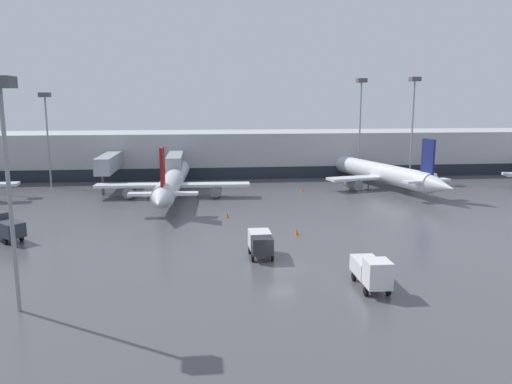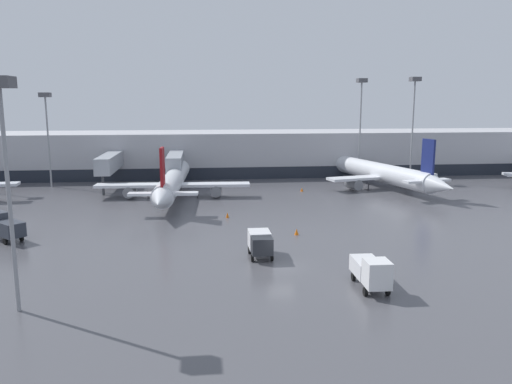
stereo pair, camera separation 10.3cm
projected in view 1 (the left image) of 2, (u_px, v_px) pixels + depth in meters
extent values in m
plane|color=#4C4C51|center=(281.00, 267.00, 46.62)|extent=(320.00, 320.00, 0.00)
cube|color=#B2B2B7|center=(234.00, 153.00, 106.44)|extent=(160.00, 16.00, 9.00)
cube|color=#1E232D|center=(237.00, 173.00, 99.16)|extent=(156.80, 0.10, 2.40)
cube|color=#9399A0|center=(109.00, 162.00, 88.57)|extent=(2.60, 15.21, 2.80)
cylinder|color=#3F4247|center=(103.00, 186.00, 82.26)|extent=(0.44, 0.44, 3.20)
cube|color=#9399A0|center=(175.00, 162.00, 89.91)|extent=(2.60, 15.10, 2.80)
cylinder|color=#3F4247|center=(174.00, 184.00, 83.65)|extent=(0.44, 0.44, 3.20)
cylinder|color=silver|center=(381.00, 172.00, 89.29)|extent=(9.53, 26.92, 3.31)
cone|color=silver|center=(339.00, 163.00, 103.39)|extent=(3.91, 4.27, 3.14)
cone|color=silver|center=(442.00, 186.00, 74.57)|extent=(4.06, 5.52, 2.98)
cube|color=silver|center=(383.00, 177.00, 88.78)|extent=(21.33, 7.96, 0.44)
cube|color=silver|center=(426.00, 181.00, 77.79)|extent=(8.24, 3.56, 0.35)
cube|color=navy|center=(428.00, 158.00, 77.16)|extent=(1.00, 2.77, 5.84)
cylinder|color=slate|center=(354.00, 184.00, 86.95)|extent=(2.56, 3.71, 1.82)
cylinder|color=slate|center=(410.00, 180.00, 90.97)|extent=(2.56, 3.71, 1.82)
cylinder|color=#2D2D33|center=(355.00, 177.00, 97.74)|extent=(0.20, 0.20, 1.27)
cylinder|color=#2D2D33|center=(368.00, 186.00, 87.27)|extent=(0.20, 0.20, 1.27)
cylinder|color=#2D2D33|center=(401.00, 184.00, 89.57)|extent=(0.20, 0.20, 1.27)
cylinder|color=silver|center=(173.00, 180.00, 80.57)|extent=(4.61, 29.84, 3.17)
cone|color=silver|center=(182.00, 167.00, 96.88)|extent=(3.18, 3.63, 3.01)
cone|color=silver|center=(160.00, 201.00, 63.65)|extent=(3.08, 4.89, 2.85)
cube|color=silver|center=(173.00, 185.00, 79.96)|extent=(24.70, 4.06, 0.44)
cube|color=silver|center=(163.00, 194.00, 67.09)|extent=(9.41, 2.06, 0.35)
cube|color=maroon|center=(162.00, 168.00, 66.48)|extent=(0.49, 2.59, 5.60)
cylinder|color=slate|center=(130.00, 191.00, 79.69)|extent=(1.89, 3.23, 1.74)
cylinder|color=slate|center=(216.00, 190.00, 80.56)|extent=(1.89, 3.23, 1.74)
cylinder|color=#2D2D33|center=(179.00, 183.00, 90.43)|extent=(0.20, 0.20, 1.28)
cylinder|color=#2D2D33|center=(148.00, 195.00, 79.23)|extent=(0.20, 0.20, 1.28)
cylinder|color=#2D2D33|center=(198.00, 194.00, 79.73)|extent=(0.20, 0.20, 1.28)
cube|color=silver|center=(367.00, 267.00, 42.29)|extent=(2.11, 3.46, 1.36)
cube|color=silver|center=(378.00, 274.00, 39.52)|extent=(1.98, 2.14, 2.16)
cylinder|color=black|center=(388.00, 291.00, 39.77)|extent=(0.27, 0.71, 0.70)
cylinder|color=black|center=(366.00, 292.00, 39.61)|extent=(0.27, 0.71, 0.70)
cylinder|color=black|center=(374.00, 276.00, 43.14)|extent=(0.27, 0.71, 0.70)
cylinder|color=black|center=(354.00, 277.00, 42.98)|extent=(0.27, 0.71, 0.70)
cube|color=silver|center=(260.00, 239.00, 50.17)|extent=(2.13, 2.68, 1.73)
cube|color=#26282D|center=(262.00, 246.00, 48.07)|extent=(2.02, 1.65, 1.63)
cylinder|color=black|center=(272.00, 257.00, 48.33)|extent=(0.25, 0.70, 0.70)
cylinder|color=black|center=(253.00, 258.00, 48.11)|extent=(0.25, 0.70, 0.70)
cylinder|color=black|center=(268.00, 249.00, 50.96)|extent=(0.25, 0.70, 0.70)
cylinder|color=black|center=(250.00, 250.00, 50.73)|extent=(0.25, 0.70, 0.70)
cube|color=#2D333D|center=(10.00, 229.00, 54.69)|extent=(3.91, 3.90, 1.58)
cylinder|color=black|center=(6.00, 233.00, 57.37)|extent=(0.67, 0.67, 0.70)
cylinder|color=black|center=(5.00, 242.00, 53.82)|extent=(0.67, 0.67, 0.70)
cylinder|color=black|center=(21.00, 238.00, 55.19)|extent=(0.67, 0.67, 0.70)
cone|color=orange|center=(302.00, 189.00, 85.96)|extent=(0.49, 0.49, 0.65)
cone|color=orange|center=(297.00, 232.00, 57.83)|extent=(0.50, 0.50, 0.72)
cone|color=orange|center=(227.00, 215.00, 66.37)|extent=(0.42, 0.42, 0.73)
cylinder|color=gray|center=(360.00, 132.00, 98.36)|extent=(0.30, 0.30, 18.91)
cube|color=#4C4C51|center=(362.00, 80.00, 96.61)|extent=(1.80, 1.80, 0.80)
cylinder|color=gray|center=(412.00, 132.00, 95.66)|extent=(0.30, 0.30, 19.04)
cube|color=#4C4C51|center=(415.00, 79.00, 93.89)|extent=(1.80, 1.80, 0.80)
cylinder|color=gray|center=(10.00, 204.00, 35.36)|extent=(0.30, 0.30, 16.14)
cylinder|color=gray|center=(48.00, 143.00, 89.20)|extent=(0.30, 0.30, 16.03)
cube|color=#4C4C51|center=(45.00, 95.00, 87.70)|extent=(1.80, 1.80, 0.80)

